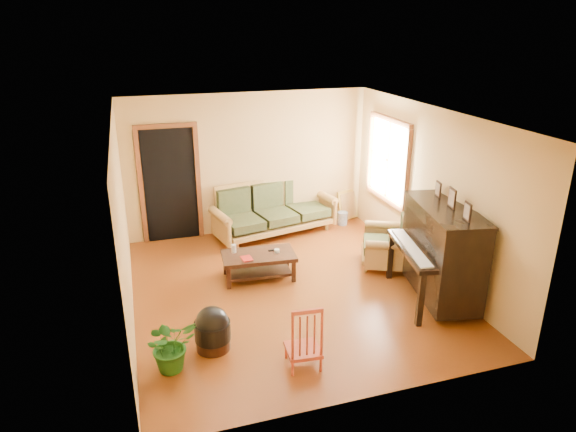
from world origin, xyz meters
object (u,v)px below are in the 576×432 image
object	(u,v)px
sofa	(275,209)
armchair	(386,240)
coffee_table	(259,266)
ceramic_crock	(342,218)
footstool	(213,333)
potted_plant	(171,345)
red_chair	(303,334)
piano	(442,254)

from	to	relation	value
sofa	armchair	bearing A→B (deg)	-65.62
sofa	coffee_table	size ratio (longest dim) A/B	2.03
sofa	ceramic_crock	world-z (taller)	sofa
footstool	ceramic_crock	bearing A→B (deg)	46.83
footstool	potted_plant	bearing A→B (deg)	-154.02
armchair	potted_plant	distance (m)	3.97
potted_plant	red_chair	bearing A→B (deg)	-14.80
armchair	ceramic_crock	xyz separation A→B (m)	(0.05, 1.88, -0.32)
coffee_table	piano	size ratio (longest dim) A/B	0.71
piano	footstool	world-z (taller)	piano
sofa	piano	bearing A→B (deg)	-74.56
piano	red_chair	world-z (taller)	piano
potted_plant	sofa	bearing A→B (deg)	57.52
armchair	ceramic_crock	world-z (taller)	armchair
coffee_table	ceramic_crock	xyz separation A→B (m)	(2.13, 1.70, -0.08)
coffee_table	piano	world-z (taller)	piano
armchair	piano	size ratio (longest dim) A/B	0.57
piano	potted_plant	world-z (taller)	piano
coffee_table	potted_plant	xyz separation A→B (m)	(-1.50, -1.88, 0.12)
footstool	ceramic_crock	distance (m)	4.56
footstool	potted_plant	xyz separation A→B (m)	(-0.51, -0.25, 0.11)
footstool	red_chair	world-z (taller)	red_chair
piano	potted_plant	distance (m)	3.87
piano	red_chair	xyz separation A→B (m)	(-2.36, -0.89, -0.28)
armchair	sofa	bearing A→B (deg)	151.38
armchair	potted_plant	xyz separation A→B (m)	(-3.59, -1.70, -0.13)
coffee_table	piano	bearing A→B (deg)	-30.72
ceramic_crock	potted_plant	bearing A→B (deg)	-135.44
footstool	armchair	bearing A→B (deg)	25.28
red_chair	potted_plant	bearing A→B (deg)	169.73
coffee_table	ceramic_crock	size ratio (longest dim) A/B	4.37
coffee_table	footstool	bearing A→B (deg)	-121.32
piano	ceramic_crock	distance (m)	3.13
armchair	red_chair	distance (m)	2.98
sofa	armchair	xyz separation A→B (m)	(1.35, -1.81, -0.04)
piano	armchair	bearing A→B (deg)	112.25
sofa	red_chair	distance (m)	3.98
coffee_table	footstool	size ratio (longest dim) A/B	2.54
footstool	sofa	bearing A→B (deg)	62.15
ceramic_crock	potted_plant	distance (m)	5.10
footstool	ceramic_crock	size ratio (longest dim) A/B	1.72
piano	footstool	xyz separation A→B (m)	(-3.30, -0.26, -0.49)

